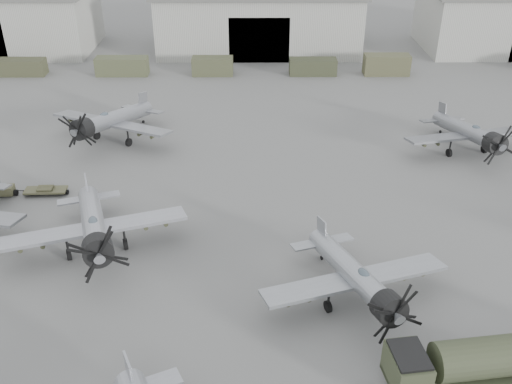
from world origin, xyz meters
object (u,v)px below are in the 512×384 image
(aircraft_mid_1, at_px, (94,227))
(aircraft_mid_2, at_px, (358,278))
(aircraft_far_0, at_px, (109,121))
(aircraft_far_1, at_px, (471,133))
(fuel_tanker, at_px, (461,363))
(tug_trailer, at_px, (20,190))

(aircraft_mid_1, relative_size, aircraft_mid_2, 1.07)
(aircraft_far_0, bearing_deg, aircraft_far_1, 20.13)
(aircraft_mid_2, bearing_deg, fuel_tanker, -74.01)
(aircraft_far_0, relative_size, fuel_tanker, 1.54)
(aircraft_mid_1, distance_m, aircraft_mid_2, 17.79)
(aircraft_mid_2, distance_m, tug_trailer, 28.74)
(fuel_tanker, bearing_deg, aircraft_far_0, 121.40)
(aircraft_mid_2, distance_m, fuel_tanker, 7.55)
(aircraft_mid_2, relative_size, tug_trailer, 2.00)
(aircraft_mid_2, bearing_deg, tug_trailer, 133.55)
(aircraft_far_1, bearing_deg, tug_trailer, 178.17)
(aircraft_far_1, xyz_separation_m, tug_trailer, (-38.92, -7.19, -1.73))
(fuel_tanker, bearing_deg, aircraft_far_1, 63.22)
(aircraft_mid_2, relative_size, aircraft_far_0, 0.96)
(aircraft_far_0, relative_size, aircraft_far_1, 1.02)
(aircraft_far_0, distance_m, tug_trailer, 11.49)
(aircraft_mid_2, xyz_separation_m, fuel_tanker, (4.22, -6.24, -0.44))
(aircraft_mid_1, height_order, aircraft_mid_2, aircraft_mid_1)
(aircraft_mid_1, bearing_deg, aircraft_far_0, 80.57)
(aircraft_mid_2, height_order, fuel_tanker, aircraft_mid_2)
(aircraft_mid_1, bearing_deg, fuel_tanker, -47.35)
(aircraft_mid_2, xyz_separation_m, aircraft_far_0, (-19.90, 23.63, 0.15))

